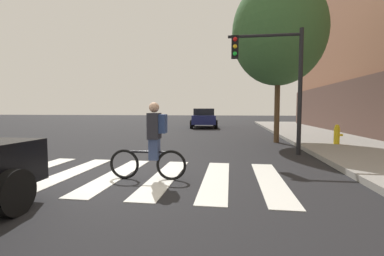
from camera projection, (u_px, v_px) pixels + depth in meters
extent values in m
plane|color=black|center=(109.00, 175.00, 6.27)|extent=(120.00, 120.00, 0.00)
cube|color=silver|center=(26.00, 172.00, 6.58)|extent=(0.55, 3.44, 0.01)
cube|color=silver|center=(70.00, 173.00, 6.41)|extent=(0.55, 3.44, 0.01)
cube|color=silver|center=(116.00, 175.00, 6.24)|extent=(0.55, 3.44, 0.01)
cube|color=silver|center=(165.00, 177.00, 6.08)|extent=(0.55, 3.44, 0.01)
cube|color=silver|center=(216.00, 179.00, 5.91)|extent=(0.55, 3.44, 0.01)
cube|color=silver|center=(271.00, 181.00, 5.74)|extent=(0.55, 3.44, 0.01)
cylinder|color=black|center=(13.00, 192.00, 3.86)|extent=(0.24, 0.68, 0.68)
cube|color=navy|center=(204.00, 119.00, 22.53)|extent=(2.26, 4.75, 0.70)
cube|color=black|center=(204.00, 112.00, 22.33)|extent=(1.84, 2.34, 0.55)
cylinder|color=black|center=(193.00, 122.00, 24.07)|extent=(0.30, 0.70, 0.68)
cylinder|color=black|center=(215.00, 123.00, 23.97)|extent=(0.30, 0.70, 0.68)
cylinder|color=black|center=(192.00, 124.00, 21.13)|extent=(0.30, 0.70, 0.68)
cylinder|color=black|center=(216.00, 124.00, 21.03)|extent=(0.30, 0.70, 0.68)
torus|color=black|center=(171.00, 165.00, 5.79)|extent=(0.66, 0.08, 0.66)
torus|color=black|center=(124.00, 164.00, 5.90)|extent=(0.66, 0.08, 0.66)
cylinder|color=black|center=(147.00, 152.00, 5.82)|extent=(0.89, 0.08, 0.05)
cylinder|color=black|center=(154.00, 149.00, 5.80)|extent=(0.04, 0.04, 0.45)
cube|color=#384772|center=(154.00, 147.00, 5.80)|extent=(0.21, 0.29, 0.56)
cube|color=#26262D|center=(154.00, 126.00, 5.77)|extent=(0.25, 0.37, 0.56)
sphere|color=tan|center=(154.00, 107.00, 5.74)|extent=(0.22, 0.22, 0.22)
cube|color=navy|center=(162.00, 124.00, 5.74)|extent=(0.17, 0.29, 0.40)
cylinder|color=black|center=(300.00, 92.00, 8.90)|extent=(0.14, 0.14, 4.20)
cylinder|color=black|center=(264.00, 36.00, 8.94)|extent=(2.40, 0.10, 0.10)
cube|color=black|center=(235.00, 47.00, 9.10)|extent=(0.24, 0.20, 0.76)
sphere|color=red|center=(235.00, 39.00, 8.97)|extent=(0.14, 0.14, 0.14)
sphere|color=gold|center=(235.00, 46.00, 8.99)|extent=(0.14, 0.14, 0.14)
sphere|color=green|center=(235.00, 54.00, 9.01)|extent=(0.14, 0.14, 0.14)
cylinder|color=gold|center=(337.00, 136.00, 10.70)|extent=(0.22, 0.22, 0.65)
sphere|color=gold|center=(337.00, 127.00, 10.68)|extent=(0.18, 0.18, 0.18)
cylinder|color=gold|center=(341.00, 135.00, 10.68)|extent=(0.12, 0.09, 0.09)
cylinder|color=#4C3823|center=(277.00, 106.00, 12.29)|extent=(0.24, 0.24, 3.35)
ellipsoid|color=#386033|center=(279.00, 32.00, 12.05)|extent=(4.17, 4.17, 4.79)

